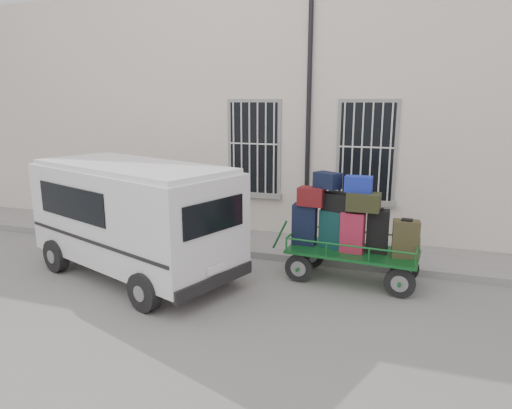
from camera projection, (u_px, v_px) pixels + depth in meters
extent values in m
plane|color=slate|center=(225.00, 280.00, 8.82)|extent=(80.00, 80.00, 0.00)
cube|color=beige|center=(295.00, 114.00, 13.24)|extent=(24.00, 5.00, 6.00)
cylinder|color=black|center=(308.00, 127.00, 10.61)|extent=(0.11, 0.11, 5.60)
cube|color=black|center=(254.00, 148.00, 11.20)|extent=(1.20, 0.08, 2.20)
cube|color=gray|center=(254.00, 194.00, 11.44)|extent=(1.45, 0.22, 0.12)
cube|color=black|center=(366.00, 152.00, 10.37)|extent=(1.20, 0.08, 2.20)
cube|color=gray|center=(364.00, 202.00, 10.61)|extent=(1.45, 0.22, 0.12)
cube|color=slate|center=(260.00, 243.00, 10.84)|extent=(24.00, 1.70, 0.15)
cylinder|color=black|center=(299.00, 268.00, 8.68)|extent=(0.55, 0.11, 0.54)
cylinder|color=gray|center=(299.00, 268.00, 8.68)|extent=(0.31, 0.12, 0.30)
cylinder|color=black|center=(311.00, 255.00, 9.43)|extent=(0.55, 0.11, 0.54)
cylinder|color=gray|center=(311.00, 255.00, 9.43)|extent=(0.31, 0.12, 0.30)
cylinder|color=black|center=(400.00, 283.00, 7.97)|extent=(0.55, 0.11, 0.54)
cylinder|color=gray|center=(400.00, 283.00, 7.97)|extent=(0.31, 0.12, 0.30)
cylinder|color=black|center=(404.00, 268.00, 8.72)|extent=(0.55, 0.11, 0.54)
cylinder|color=gray|center=(404.00, 268.00, 8.72)|extent=(0.31, 0.12, 0.30)
cube|color=#155C24|center=(353.00, 252.00, 8.63)|extent=(2.48, 1.29, 0.05)
cylinder|color=#155C24|center=(280.00, 235.00, 9.16)|extent=(0.32, 0.07, 0.61)
cube|color=black|center=(305.00, 224.00, 8.94)|extent=(0.46, 0.31, 0.80)
cube|color=black|center=(305.00, 203.00, 8.84)|extent=(0.19, 0.17, 0.03)
cube|color=#0E3133|center=(333.00, 229.00, 8.72)|extent=(0.53, 0.42, 0.73)
cube|color=black|center=(334.00, 210.00, 8.64)|extent=(0.20, 0.15, 0.03)
cube|color=maroon|center=(352.00, 232.00, 8.44)|extent=(0.45, 0.28, 0.76)
cube|color=black|center=(353.00, 212.00, 8.35)|extent=(0.18, 0.13, 0.03)
cube|color=black|center=(378.00, 231.00, 8.45)|extent=(0.39, 0.30, 0.81)
cube|color=black|center=(379.00, 209.00, 8.36)|extent=(0.17, 0.16, 0.03)
cube|color=#39371C|center=(406.00, 239.00, 8.18)|extent=(0.48, 0.32, 0.68)
cube|color=black|center=(407.00, 220.00, 8.10)|extent=(0.20, 0.16, 0.03)
cube|color=#601413|center=(312.00, 196.00, 8.72)|extent=(0.52, 0.38, 0.35)
cube|color=black|center=(338.00, 202.00, 8.63)|extent=(0.64, 0.54, 0.34)
cube|color=#282D16|center=(364.00, 202.00, 8.28)|extent=(0.60, 0.41, 0.32)
cube|color=black|center=(327.00, 180.00, 8.59)|extent=(0.57, 0.50, 0.30)
cube|color=#151F94|center=(359.00, 184.00, 8.35)|extent=(0.49, 0.30, 0.29)
cube|color=silver|center=(134.00, 214.00, 8.82)|extent=(4.70, 3.27, 1.77)
cube|color=silver|center=(131.00, 166.00, 8.61)|extent=(4.46, 3.06, 0.10)
cube|color=black|center=(73.00, 184.00, 10.05)|extent=(0.74, 1.58, 0.74)
cube|color=black|center=(71.00, 203.00, 8.40)|extent=(2.04, 0.80, 0.61)
cube|color=black|center=(214.00, 216.00, 7.42)|extent=(0.52, 1.30, 0.54)
cube|color=black|center=(215.00, 281.00, 7.68)|extent=(0.73, 1.73, 0.22)
cube|color=white|center=(217.00, 269.00, 7.61)|extent=(0.17, 0.40, 0.12)
cylinder|color=black|center=(56.00, 255.00, 9.21)|extent=(0.70, 0.44, 0.67)
cylinder|color=black|center=(131.00, 235.00, 10.58)|extent=(0.70, 0.44, 0.67)
cylinder|color=black|center=(145.00, 292.00, 7.47)|extent=(0.70, 0.44, 0.67)
cylinder|color=black|center=(220.00, 262.00, 8.84)|extent=(0.70, 0.44, 0.67)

